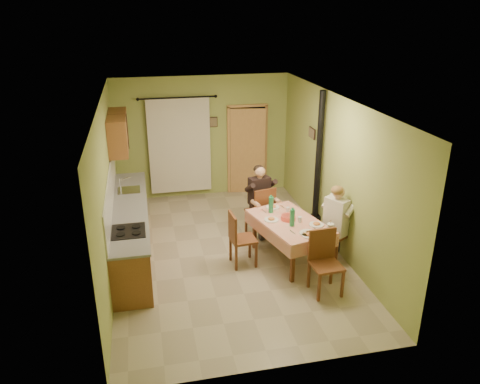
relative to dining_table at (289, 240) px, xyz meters
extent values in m
cube|color=tan|center=(-1.01, 0.44, -0.38)|extent=(4.00, 6.00, 0.01)
cube|color=#99A856|center=(-1.01, 3.44, 1.02)|extent=(4.00, 0.04, 2.80)
cube|color=#99A856|center=(-1.01, -2.56, 1.02)|extent=(4.00, 0.04, 2.80)
cube|color=#99A856|center=(-3.01, 0.44, 1.02)|extent=(0.04, 6.00, 2.80)
cube|color=#99A856|center=(0.99, 0.44, 1.02)|extent=(0.04, 6.00, 2.80)
cube|color=white|center=(-1.01, 0.44, 2.42)|extent=(4.00, 6.00, 0.04)
cube|color=brown|center=(-2.71, 0.84, 0.06)|extent=(0.60, 3.60, 0.88)
cube|color=gray|center=(-2.71, 0.84, 0.52)|extent=(0.64, 3.64, 0.04)
cube|color=white|center=(-3.00, 0.84, 0.85)|extent=(0.02, 3.60, 0.66)
cube|color=silver|center=(-2.71, 1.64, 0.53)|extent=(0.42, 0.42, 0.03)
cube|color=black|center=(-2.71, -0.16, 0.54)|extent=(0.52, 0.56, 0.02)
cube|color=black|center=(-2.42, -0.16, 0.07)|extent=(0.01, 0.55, 0.55)
cube|color=brown|center=(-2.83, 2.14, 1.57)|extent=(0.35, 1.40, 0.70)
cylinder|color=black|center=(-1.56, 3.32, 1.97)|extent=(1.70, 0.04, 0.04)
cube|color=silver|center=(-1.56, 3.34, 0.87)|extent=(1.40, 0.06, 2.20)
cube|color=black|center=(0.04, 3.43, 0.65)|extent=(0.84, 0.03, 2.06)
cube|color=tan|center=(-0.41, 3.41, 0.65)|extent=(0.06, 0.06, 2.12)
cube|color=tan|center=(0.49, 3.41, 0.65)|extent=(0.06, 0.06, 2.12)
cube|color=tan|center=(0.04, 3.41, 1.71)|extent=(0.96, 0.06, 0.06)
cube|color=tan|center=(0.03, 3.34, 0.64)|extent=(0.81, 0.19, 2.04)
cube|color=tan|center=(0.00, 0.00, 0.36)|extent=(1.30, 1.74, 0.04)
cube|color=tan|center=(0.20, -0.75, 0.25)|extent=(0.91, 0.25, 0.22)
cube|color=tan|center=(-0.20, 0.75, 0.25)|extent=(0.91, 0.25, 0.22)
cube|color=tan|center=(-0.45, -0.12, 0.25)|extent=(0.41, 1.50, 0.22)
cube|color=tan|center=(0.45, 0.12, 0.25)|extent=(0.41, 1.50, 0.22)
cylinder|color=white|center=(-0.13, 0.60, 0.39)|extent=(0.25, 0.25, 0.02)
ellipsoid|color=#CC7233|center=(-0.13, 0.60, 0.41)|extent=(0.12, 0.12, 0.05)
cylinder|color=white|center=(0.14, -0.62, 0.39)|extent=(0.25, 0.25, 0.02)
ellipsoid|color=#CC7233|center=(0.14, -0.62, 0.41)|extent=(0.12, 0.12, 0.05)
cylinder|color=white|center=(0.39, -0.27, 0.39)|extent=(0.25, 0.25, 0.02)
ellipsoid|color=#CC7233|center=(0.39, -0.27, 0.41)|extent=(0.12, 0.12, 0.05)
cylinder|color=white|center=(-0.31, 0.09, 0.39)|extent=(0.25, 0.25, 0.02)
ellipsoid|color=#CC7233|center=(-0.31, 0.09, 0.41)|extent=(0.12, 0.12, 0.05)
cylinder|color=#FC5644|center=(-0.01, 0.05, 0.42)|extent=(0.26, 0.26, 0.08)
cylinder|color=white|center=(0.14, -0.53, 0.39)|extent=(0.28, 0.28, 0.02)
cube|color=tan|center=(0.13, -0.54, 0.41)|extent=(0.06, 0.07, 0.03)
cube|color=tan|center=(0.14, -0.55, 0.41)|extent=(0.06, 0.07, 0.03)
cube|color=tan|center=(0.08, -0.57, 0.41)|extent=(0.06, 0.04, 0.03)
cube|color=tan|center=(0.18, -0.55, 0.41)|extent=(0.06, 0.07, 0.03)
cube|color=tan|center=(0.14, -0.53, 0.41)|extent=(0.06, 0.07, 0.03)
cube|color=tan|center=(0.12, -0.56, 0.41)|extent=(0.06, 0.05, 0.03)
cylinder|color=silver|center=(0.15, -0.09, 0.43)|extent=(0.07, 0.07, 0.10)
cylinder|color=silver|center=(0.08, 0.35, 0.43)|extent=(0.07, 0.07, 0.10)
cylinder|color=white|center=(0.44, -0.71, 0.50)|extent=(0.11, 0.11, 0.22)
cylinder|color=silver|center=(0.44, -0.71, 0.53)|extent=(0.02, 0.02, 0.30)
cube|color=brown|center=(-0.25, 1.08, 0.10)|extent=(0.55, 0.55, 0.04)
cube|color=brown|center=(-0.20, 0.88, 0.38)|extent=(0.45, 0.15, 0.52)
cube|color=brown|center=(0.25, -1.11, 0.10)|extent=(0.48, 0.48, 0.04)
cube|color=brown|center=(0.24, -0.91, 0.38)|extent=(0.45, 0.07, 0.52)
cube|color=brown|center=(0.80, -0.16, 0.10)|extent=(0.51, 0.51, 0.04)
cube|color=brown|center=(0.95, -0.08, 0.33)|extent=(0.22, 0.34, 0.43)
cube|color=brown|center=(-0.82, 0.02, 0.10)|extent=(0.45, 0.45, 0.04)
cube|color=brown|center=(-1.01, 0.00, 0.36)|extent=(0.07, 0.42, 0.48)
cube|color=black|center=(-0.23, 0.99, 0.18)|extent=(0.44, 0.47, 0.16)
cube|color=black|center=(-0.26, 1.11, 0.53)|extent=(0.44, 0.31, 0.54)
sphere|color=tan|center=(-0.26, 1.10, 0.92)|extent=(0.21, 0.21, 0.21)
ellipsoid|color=black|center=(-0.27, 1.14, 0.96)|extent=(0.21, 0.21, 0.16)
cube|color=silver|center=(0.89, -0.11, 0.18)|extent=(0.53, 0.51, 0.16)
cube|color=silver|center=(0.78, -0.18, 0.53)|extent=(0.39, 0.46, 0.54)
sphere|color=tan|center=(0.79, -0.17, 0.92)|extent=(0.21, 0.21, 0.21)
ellipsoid|color=olive|center=(0.75, -0.19, 0.96)|extent=(0.21, 0.21, 0.16)
cylinder|color=black|center=(0.89, 1.04, 1.02)|extent=(0.12, 0.12, 2.80)
cylinder|color=black|center=(0.89, 1.04, -0.23)|extent=(0.24, 0.24, 0.30)
cube|color=black|center=(-0.76, 3.41, 1.37)|extent=(0.19, 0.03, 0.23)
cube|color=brown|center=(0.96, 1.64, 1.47)|extent=(0.03, 0.31, 0.21)
camera|label=1|loc=(-2.40, -6.98, 3.85)|focal=35.00mm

